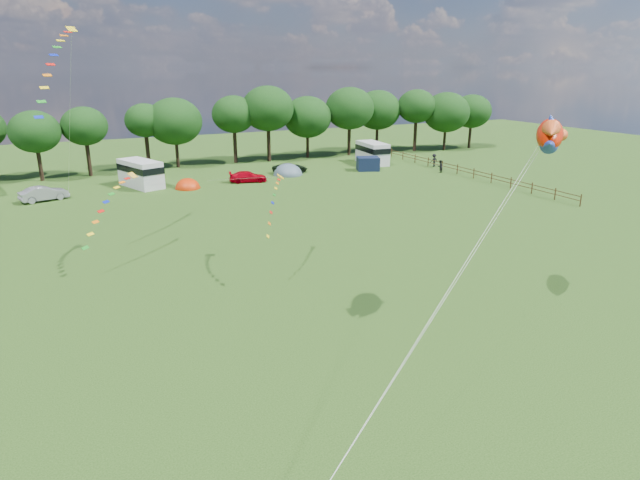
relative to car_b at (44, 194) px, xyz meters
name	(u,v)px	position (x,y,z in m)	size (l,w,h in m)	color
ground_plane	(402,385)	(13.96, -42.26, -0.73)	(180.00, 180.00, 0.00)	black
tree_line	(203,118)	(19.26, 12.74, 5.62)	(102.98, 10.98, 10.27)	black
fence	(465,170)	(45.96, -7.76, -0.03)	(0.12, 33.12, 1.20)	#472D19
car_b	(44,194)	(0.00, 0.00, 0.00)	(1.54, 4.13, 1.46)	gray
car_c	(248,177)	(21.03, 0.11, -0.11)	(1.74, 4.14, 1.24)	#B3000F
car_d	(290,168)	(27.57, 3.33, -0.12)	(2.02, 4.45, 1.21)	black
campervan_c	(141,173)	(9.62, 2.75, 0.84)	(4.45, 6.46, 2.92)	silver
campervan_d	(372,152)	(40.30, 4.78, 0.83)	(3.02, 6.11, 2.90)	silver
tent_orange	(188,188)	(14.04, -0.27, -0.71)	(2.73, 2.99, 2.14)	red
tent_greyblue	(288,174)	(26.86, 2.31, -0.71)	(3.61, 3.95, 2.68)	#455863
awning_navy	(368,164)	(37.22, 0.64, 0.12)	(2.72, 2.21, 1.70)	#101A35
fish_kite	(550,135)	(23.57, -39.58, 8.76)	(3.35, 3.26, 1.98)	red
streamer_kite_a	(57,56)	(2.88, -17.03, 12.54)	(3.38, 5.52, 5.77)	yellow
streamer_kite_b	(113,198)	(5.00, -21.36, 3.66)	(4.26, 4.67, 3.79)	gold
streamer_kite_c	(275,195)	(14.04, -27.59, 4.28)	(2.98, 4.89, 2.77)	gold
walker_a	(440,166)	(44.54, -4.63, 0.06)	(0.77, 0.47, 1.58)	black
walker_b	(434,160)	(46.55, -0.72, 0.11)	(1.09, 0.50, 1.68)	black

